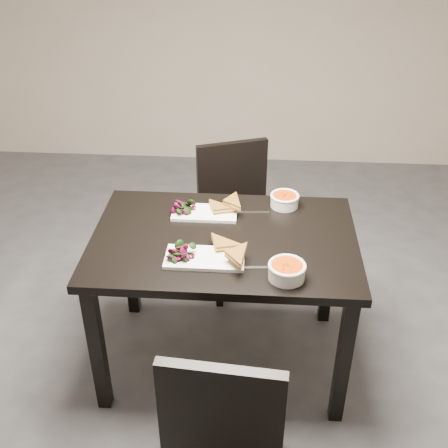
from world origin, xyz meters
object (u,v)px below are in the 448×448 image
plate_near (205,258)px  soup_bowl_near (287,270)px  plate_far (205,213)px  table (224,255)px  chair_near (226,417)px  soup_bowl_far (285,199)px  chair_far (237,208)px

plate_near → soup_bowl_near: 0.36m
plate_far → plate_near: bearing=-84.3°
table → chair_near: bearing=-85.5°
soup_bowl_near → plate_far: bearing=128.7°
plate_far → soup_bowl_far: bearing=15.7°
soup_bowl_near → plate_near: bearing=163.5°
table → plate_near: bearing=-111.1°
chair_near → soup_bowl_near: 0.61m
soup_bowl_near → plate_far: 0.61m
plate_near → plate_far: bearing=95.7°
chair_far → plate_far: bearing=-124.3°
chair_near → plate_near: chair_near is taller
plate_near → soup_bowl_far: (0.35, 0.48, 0.03)m
chair_far → soup_bowl_near: size_ratio=5.50×
chair_near → chair_far: 1.49m
plate_near → soup_bowl_near: bearing=-16.5°
soup_bowl_near → chair_near: bearing=-113.7°
table → plate_far: bearing=118.9°
plate_far → soup_bowl_far: 0.40m
plate_far → soup_bowl_far: size_ratio=2.17×
plate_near → plate_far: size_ratio=1.09×
soup_bowl_far → soup_bowl_near: bearing=-90.4°
table → soup_bowl_far: bearing=47.3°
chair_near → plate_near: bearing=107.2°
plate_near → soup_bowl_near: size_ratio=2.17×
chair_near → soup_bowl_near: chair_near is taller
chair_near → table: bearing=99.3°
table → plate_near: 0.22m
soup_bowl_far → plate_far: bearing=-164.3°
chair_near → plate_far: (-0.17, 0.96, 0.27)m
table → plate_near: size_ratio=3.57×
chair_far → soup_bowl_far: (0.25, -0.42, 0.30)m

